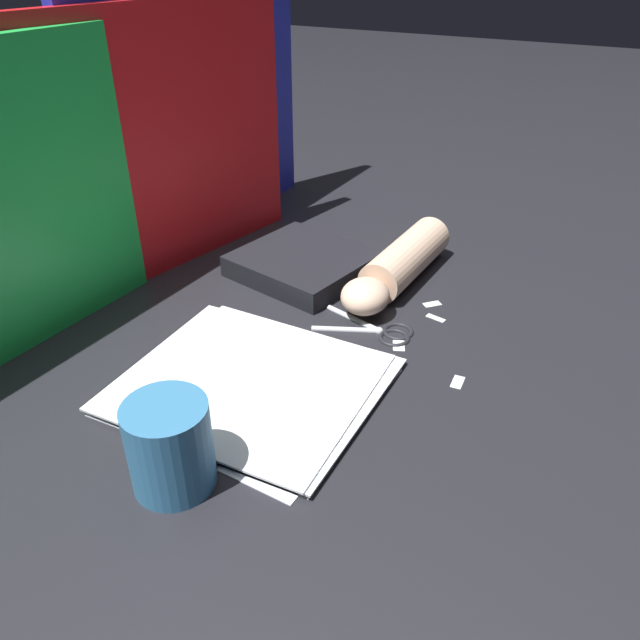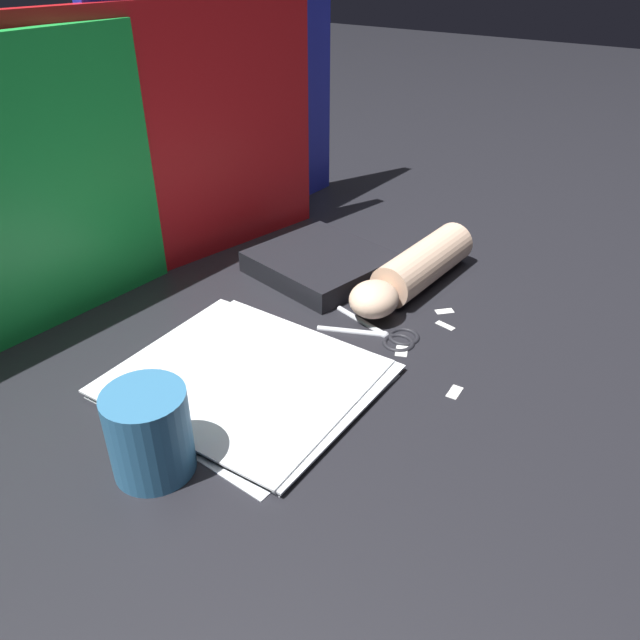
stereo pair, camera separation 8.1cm
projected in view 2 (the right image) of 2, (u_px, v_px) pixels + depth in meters
ground_plane at (324, 346)px, 0.87m from camera, size 6.00×6.00×0.00m
backdrop_panel_center at (101, 161)px, 0.91m from camera, size 0.80×0.18×0.41m
backdrop_panel_right at (232, 86)px, 1.09m from camera, size 0.56×0.04×0.52m
paper_stack at (246, 379)px, 0.79m from camera, size 0.28×0.31×0.01m
book_closed at (321, 263)px, 1.04m from camera, size 0.23×0.23×0.04m
scissors at (385, 333)px, 0.89m from camera, size 0.08×0.15×0.01m
hand_forearm at (414, 271)px, 0.98m from camera, size 0.29×0.09×0.07m
paper_scrap_near at (445, 311)px, 0.94m from camera, size 0.03×0.03×0.00m
paper_scrap_mid at (445, 325)px, 0.91m from camera, size 0.02×0.03×0.00m
paper_scrap_far at (455, 392)px, 0.78m from camera, size 0.03×0.01×0.00m
paper_scrap_side at (402, 351)px, 0.85m from camera, size 0.03×0.02×0.00m
mug at (149, 433)px, 0.64m from camera, size 0.09×0.09×0.10m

